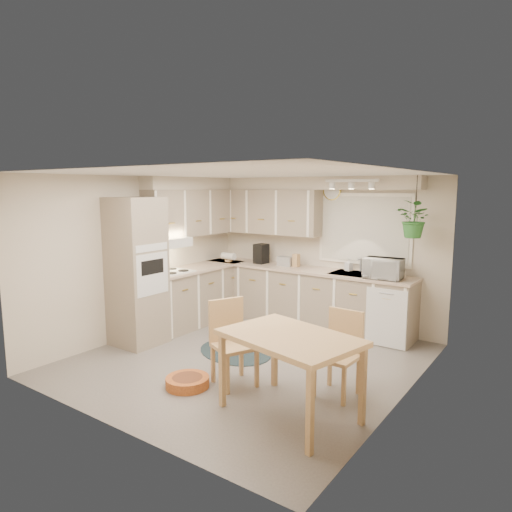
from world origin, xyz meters
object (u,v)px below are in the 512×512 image
Objects in this scene: chair_left at (234,344)px; pet_bed at (187,382)px; chair_back at (337,355)px; braided_rug at (235,351)px; dining_table at (290,375)px; microwave at (383,266)px.

pet_bed is (-0.40, -0.36, -0.42)m from chair_left.
chair_back is 0.79× the size of braided_rug.
dining_table is 1.12× the size of braided_rug.
chair_back is 2.10m from microwave.
microwave is at bearing -81.11° from chair_back.
pet_bed is (0.24, -1.19, 0.05)m from braided_rug.
dining_table is at bearing -35.53° from braided_rug.
chair_back is 1.73× the size of microwave.
microwave is at bearing 90.83° from dining_table.
chair_left reaches higher than braided_rug.
microwave reaches higher than chair_left.
dining_table is at bearing -94.36° from microwave.
pet_bed is at bearing -22.79° from chair_left.
chair_back is at bearing 28.02° from pet_bed.
braided_rug is 2.35× the size of pet_bed.
pet_bed is at bearing -78.52° from braided_rug.
pet_bed is (-1.27, -0.11, -0.35)m from dining_table.
braided_rug is at bearing -11.29° from chair_back.
chair_left is 1.82× the size of microwave.
braided_rug is at bearing -117.64° from chair_left.
chair_back is at bearing -13.61° from braided_rug.
microwave reaches higher than braided_rug.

